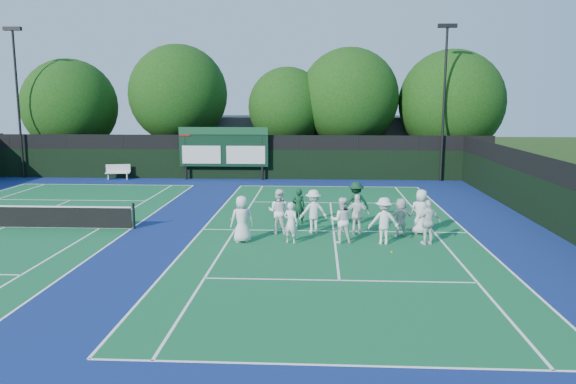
{
  "coord_description": "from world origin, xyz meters",
  "views": [
    {
      "loc": [
        -0.69,
        -21.72,
        5.45
      ],
      "look_at": [
        -2.0,
        3.0,
        1.3
      ],
      "focal_mm": 35.0,
      "sensor_mm": 36.0,
      "label": 1
    }
  ],
  "objects_px": {
    "tennis_net": "(5,216)",
    "bench": "(118,171)",
    "scoreboard": "(223,147)",
    "coach_left": "(298,207)"
  },
  "relations": [
    {
      "from": "scoreboard",
      "to": "bench",
      "type": "xyz_separation_m",
      "value": [
        -7.22,
        -0.21,
        -1.64
      ]
    },
    {
      "from": "tennis_net",
      "to": "bench",
      "type": "distance_m",
      "value": 14.38
    },
    {
      "from": "scoreboard",
      "to": "coach_left",
      "type": "distance_m",
      "value": 14.51
    },
    {
      "from": "bench",
      "to": "coach_left",
      "type": "distance_m",
      "value": 18.29
    },
    {
      "from": "scoreboard",
      "to": "coach_left",
      "type": "height_order",
      "value": "scoreboard"
    },
    {
      "from": "tennis_net",
      "to": "coach_left",
      "type": "xyz_separation_m",
      "value": [
        12.5,
        1.24,
        0.3
      ]
    },
    {
      "from": "bench",
      "to": "coach_left",
      "type": "bearing_deg",
      "value": -45.9
    },
    {
      "from": "scoreboard",
      "to": "coach_left",
      "type": "bearing_deg",
      "value": -67.57
    },
    {
      "from": "bench",
      "to": "scoreboard",
      "type": "bearing_deg",
      "value": 1.68
    },
    {
      "from": "scoreboard",
      "to": "bench",
      "type": "relative_size",
      "value": 3.61
    }
  ]
}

